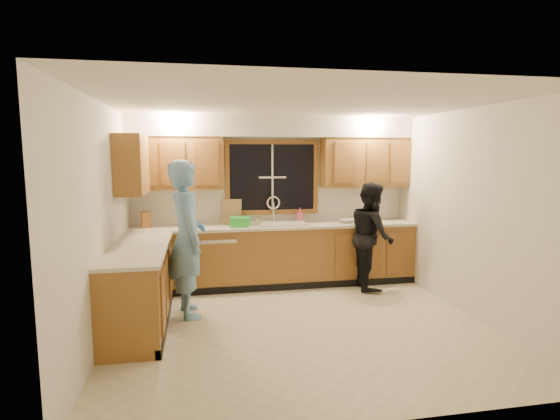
# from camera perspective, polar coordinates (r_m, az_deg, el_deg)

# --- Properties ---
(floor) EXTENTS (4.20, 4.20, 0.00)m
(floor) POSITION_cam_1_polar(r_m,az_deg,el_deg) (5.20, 2.57, -14.79)
(floor) COLOR beige
(floor) RESTS_ON ground
(ceiling) EXTENTS (4.20, 4.20, 0.00)m
(ceiling) POSITION_cam_1_polar(r_m,az_deg,el_deg) (4.84, 2.74, 13.77)
(ceiling) COLOR white
(wall_back) EXTENTS (4.20, 0.00, 4.20)m
(wall_back) POSITION_cam_1_polar(r_m,az_deg,el_deg) (6.71, -1.02, 1.31)
(wall_back) COLOR white
(wall_back) RESTS_ON ground
(wall_left) EXTENTS (0.00, 3.80, 3.80)m
(wall_left) POSITION_cam_1_polar(r_m,az_deg,el_deg) (4.85, -22.33, -1.61)
(wall_left) COLOR white
(wall_left) RESTS_ON ground
(wall_right) EXTENTS (0.00, 3.80, 3.80)m
(wall_right) POSITION_cam_1_polar(r_m,az_deg,el_deg) (5.71, 23.63, -0.38)
(wall_right) COLOR white
(wall_right) RESTS_ON ground
(base_cabinets_back) EXTENTS (4.20, 0.60, 0.88)m
(base_cabinets_back) POSITION_cam_1_polar(r_m,az_deg,el_deg) (6.56, -0.57, -6.02)
(base_cabinets_back) COLOR olive
(base_cabinets_back) RESTS_ON ground
(base_cabinets_left) EXTENTS (0.60, 1.90, 0.88)m
(base_cabinets_left) POSITION_cam_1_polar(r_m,az_deg,el_deg) (5.31, -17.90, -9.63)
(base_cabinets_left) COLOR olive
(base_cabinets_left) RESTS_ON ground
(countertop_back) EXTENTS (4.20, 0.63, 0.04)m
(countertop_back) POSITION_cam_1_polar(r_m,az_deg,el_deg) (6.45, -0.55, -2.07)
(countertop_back) COLOR beige
(countertop_back) RESTS_ON base_cabinets_back
(countertop_left) EXTENTS (0.63, 1.90, 0.04)m
(countertop_left) POSITION_cam_1_polar(r_m,az_deg,el_deg) (5.19, -17.94, -4.77)
(countertop_left) COLOR beige
(countertop_left) RESTS_ON base_cabinets_left
(upper_cabinets_left) EXTENTS (1.35, 0.33, 0.75)m
(upper_cabinets_left) POSITION_cam_1_polar(r_m,az_deg,el_deg) (6.43, -13.48, 5.97)
(upper_cabinets_left) COLOR olive
(upper_cabinets_left) RESTS_ON wall_back
(upper_cabinets_right) EXTENTS (1.35, 0.33, 0.75)m
(upper_cabinets_right) POSITION_cam_1_polar(r_m,az_deg,el_deg) (6.90, 11.03, 6.12)
(upper_cabinets_right) COLOR olive
(upper_cabinets_right) RESTS_ON wall_back
(upper_cabinets_return) EXTENTS (0.33, 0.90, 0.75)m
(upper_cabinets_return) POSITION_cam_1_polar(r_m,az_deg,el_deg) (5.87, -18.79, 5.67)
(upper_cabinets_return) COLOR olive
(upper_cabinets_return) RESTS_ON wall_left
(soffit) EXTENTS (4.20, 0.35, 0.30)m
(soffit) POSITION_cam_1_polar(r_m,az_deg,el_deg) (6.52, -0.79, 10.81)
(soffit) COLOR silver
(soffit) RESTS_ON wall_back
(window_frame) EXTENTS (1.44, 0.03, 1.14)m
(window_frame) POSITION_cam_1_polar(r_m,az_deg,el_deg) (6.68, -1.01, 4.29)
(window_frame) COLOR black
(window_frame) RESTS_ON wall_back
(sink) EXTENTS (0.86, 0.52, 0.57)m
(sink) POSITION_cam_1_polar(r_m,az_deg,el_deg) (6.48, -0.58, -2.35)
(sink) COLOR silver
(sink) RESTS_ON countertop_back
(dishwasher) EXTENTS (0.60, 0.56, 0.82)m
(dishwasher) POSITION_cam_1_polar(r_m,az_deg,el_deg) (6.47, -8.04, -6.56)
(dishwasher) COLOR white
(dishwasher) RESTS_ON floor
(stove) EXTENTS (0.58, 0.75, 0.90)m
(stove) POSITION_cam_1_polar(r_m,az_deg,el_deg) (4.77, -18.80, -11.50)
(stove) COLOR white
(stove) RESTS_ON floor
(man) EXTENTS (0.58, 0.77, 1.89)m
(man) POSITION_cam_1_polar(r_m,az_deg,el_deg) (5.37, -12.04, -3.68)
(man) COLOR #6B9FCA
(man) RESTS_ON floor
(woman) EXTENTS (0.68, 0.83, 1.55)m
(woman) POSITION_cam_1_polar(r_m,az_deg,el_deg) (6.50, 11.85, -3.27)
(woman) COLOR black
(woman) RESTS_ON floor
(knife_block) EXTENTS (0.15, 0.13, 0.23)m
(knife_block) POSITION_cam_1_polar(r_m,az_deg,el_deg) (6.43, -17.10, -1.24)
(knife_block) COLOR brown
(knife_block) RESTS_ON countertop_back
(cutting_board) EXTENTS (0.29, 0.16, 0.37)m
(cutting_board) POSITION_cam_1_polar(r_m,az_deg,el_deg) (6.54, -6.28, -0.18)
(cutting_board) COLOR tan
(cutting_board) RESTS_ON countertop_back
(dish_crate) EXTENTS (0.30, 0.28, 0.13)m
(dish_crate) POSITION_cam_1_polar(r_m,az_deg,el_deg) (6.30, -5.25, -1.53)
(dish_crate) COLOR green
(dish_crate) RESTS_ON countertop_back
(soap_bottle) EXTENTS (0.11, 0.11, 0.21)m
(soap_bottle) POSITION_cam_1_polar(r_m,az_deg,el_deg) (6.72, 2.61, -0.61)
(soap_bottle) COLOR #E4577A
(soap_bottle) RESTS_ON countertop_back
(bowl) EXTENTS (0.24, 0.24, 0.06)m
(bowl) POSITION_cam_1_polar(r_m,az_deg,el_deg) (6.68, 8.76, -1.41)
(bowl) COLOR silver
(bowl) RESTS_ON countertop_back
(can_left) EXTENTS (0.09, 0.09, 0.13)m
(can_left) POSITION_cam_1_polar(r_m,az_deg,el_deg) (6.23, -2.88, -1.61)
(can_left) COLOR beige
(can_left) RESTS_ON countertop_back
(can_right) EXTENTS (0.08, 0.08, 0.12)m
(can_right) POSITION_cam_1_polar(r_m,az_deg,el_deg) (6.25, -2.74, -1.66)
(can_right) COLOR beige
(can_right) RESTS_ON countertop_back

